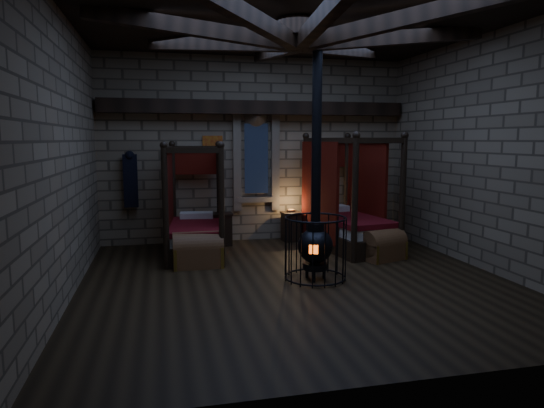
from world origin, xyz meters
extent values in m
cube|color=black|center=(0.00, 0.00, 0.00)|extent=(7.00, 7.00, 0.01)
cube|color=#847054|center=(0.00, 3.50, 2.10)|extent=(7.00, 0.02, 4.20)
cube|color=#847054|center=(0.00, -3.50, 2.10)|extent=(7.00, 0.02, 4.20)
cube|color=#847054|center=(-3.50, 0.00, 2.10)|extent=(0.02, 7.00, 4.20)
cube|color=#847054|center=(3.50, 0.00, 2.10)|extent=(0.02, 7.00, 4.20)
cube|color=black|center=(0.00, 0.00, 4.20)|extent=(7.00, 7.00, 0.01)
cube|color=black|center=(0.00, 3.32, 3.05)|extent=(6.86, 0.35, 0.30)
cylinder|color=black|center=(0.00, 0.00, 4.05)|extent=(0.70, 0.70, 0.25)
cube|color=black|center=(0.00, 3.45, 1.90)|extent=(0.55, 0.04, 1.60)
cube|color=maroon|center=(-1.00, 3.46, 2.10)|extent=(0.45, 0.03, 0.65)
cube|color=black|center=(-2.80, 3.34, 1.45)|extent=(0.30, 0.10, 1.15)
cube|color=black|center=(2.80, 3.34, 1.45)|extent=(0.30, 0.10, 1.15)
cube|color=black|center=(-1.50, 2.20, 0.18)|extent=(1.27, 2.18, 0.36)
cube|color=beige|center=(-1.50, 2.20, 0.46)|extent=(1.14, 2.00, 0.22)
cube|color=maroon|center=(-1.50, 2.20, 0.60)|extent=(1.20, 2.05, 0.10)
cube|color=beige|center=(-1.43, 2.96, 0.70)|extent=(0.73, 0.42, 0.14)
cube|color=#581007|center=(-1.40, 3.23, 1.85)|extent=(1.10, 0.16, 0.55)
cylinder|color=black|center=(-2.09, 1.26, 1.10)|extent=(0.11, 0.11, 2.20)
cylinder|color=black|center=(-1.90, 3.25, 1.10)|extent=(0.11, 0.11, 2.20)
cylinder|color=black|center=(-1.10, 1.16, 1.10)|extent=(0.11, 0.11, 2.20)
cylinder|color=black|center=(-0.90, 3.15, 1.10)|extent=(0.11, 0.11, 2.20)
cube|color=#581007|center=(-2.00, 2.55, 1.15)|extent=(0.20, 1.50, 1.95)
cube|color=#581007|center=(-0.94, 2.45, 1.15)|extent=(0.20, 1.50, 1.95)
cube|color=black|center=(1.77, 2.08, 0.19)|extent=(1.49, 2.40, 0.39)
cube|color=beige|center=(1.77, 2.08, 0.50)|extent=(1.34, 2.21, 0.24)
cube|color=maroon|center=(1.77, 2.08, 0.65)|extent=(1.41, 2.26, 0.11)
cube|color=beige|center=(1.65, 2.89, 0.76)|extent=(0.80, 0.49, 0.15)
cube|color=#581007|center=(1.60, 3.18, 2.00)|extent=(1.18, 0.23, 0.59)
cylinder|color=black|center=(1.40, 0.93, 1.19)|extent=(0.12, 0.12, 2.38)
cylinder|color=black|center=(1.07, 3.07, 1.19)|extent=(0.12, 0.12, 2.38)
cylinder|color=black|center=(2.46, 1.09, 1.19)|extent=(0.12, 0.12, 2.38)
cylinder|color=black|center=(2.14, 3.23, 1.19)|extent=(0.12, 0.12, 2.38)
cube|color=#581007|center=(1.15, 2.31, 1.24)|extent=(0.31, 1.61, 2.11)
cube|color=#581007|center=(2.29, 2.49, 1.24)|extent=(0.31, 1.61, 2.11)
cube|color=brown|center=(-1.53, 1.32, 0.19)|extent=(0.91, 0.56, 0.38)
cylinder|color=brown|center=(-1.53, 1.32, 0.38)|extent=(0.91, 0.56, 0.56)
cube|color=#B39737|center=(-1.95, 1.32, 0.19)|extent=(0.06, 0.58, 0.40)
cube|color=#B39737|center=(-1.11, 1.32, 0.19)|extent=(0.06, 0.58, 0.40)
cube|color=brown|center=(2.05, 1.03, 0.17)|extent=(0.95, 0.75, 0.34)
cylinder|color=brown|center=(2.05, 1.03, 0.34)|extent=(0.95, 0.75, 0.51)
cube|color=#B39737|center=(1.69, 0.90, 0.17)|extent=(0.22, 0.52, 0.36)
cube|color=#B39737|center=(2.42, 1.15, 0.17)|extent=(0.22, 0.52, 0.36)
cube|color=black|center=(-0.86, 3.05, 0.34)|extent=(0.41, 0.39, 0.68)
cube|color=black|center=(-0.86, 3.05, 0.70)|extent=(0.45, 0.43, 0.04)
cylinder|color=#B39737|center=(-0.86, 3.05, 0.80)|extent=(0.10, 0.10, 0.16)
cube|color=black|center=(0.75, 3.12, 0.32)|extent=(0.41, 0.39, 0.64)
cube|color=black|center=(0.75, 3.12, 0.66)|extent=(0.45, 0.43, 0.04)
cube|color=brown|center=(0.75, 3.12, 0.71)|extent=(0.17, 0.13, 0.05)
cylinder|color=black|center=(0.33, 0.03, 0.23)|extent=(0.42, 0.42, 0.11)
sphere|color=black|center=(0.33, 0.03, 0.58)|extent=(0.59, 0.59, 0.59)
cylinder|color=black|center=(0.33, 0.03, 0.89)|extent=(0.29, 0.29, 0.15)
cube|color=#FF5914|center=(0.22, -0.23, 0.58)|extent=(0.14, 0.08, 0.15)
cylinder|color=black|center=(0.33, 0.03, 2.50)|extent=(0.16, 0.16, 3.10)
torus|color=black|center=(0.33, 0.03, 0.04)|extent=(1.04, 1.04, 0.03)
torus|color=black|center=(0.33, 0.03, 1.05)|extent=(1.04, 1.04, 0.03)
camera|label=1|loc=(-2.15, -7.54, 2.34)|focal=32.00mm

